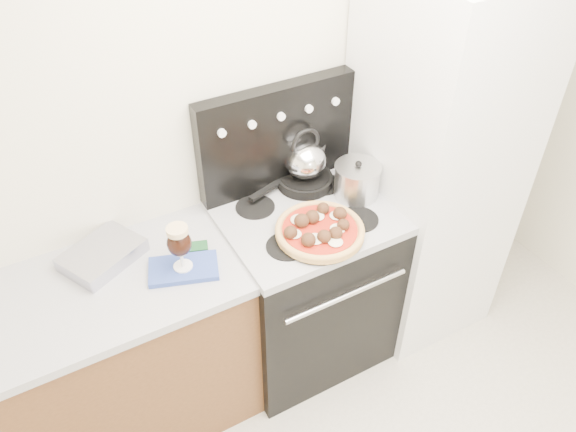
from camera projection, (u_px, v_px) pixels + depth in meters
room_shell at (434, 300)px, 1.68m from camera, size 3.52×3.01×2.52m
base_cabinet at (82, 376)px, 2.43m from camera, size 1.45×0.60×0.86m
countertop at (54, 307)px, 2.15m from camera, size 1.48×0.63×0.04m
stove_body at (304, 287)px, 2.82m from camera, size 0.76×0.65×0.88m
cooktop at (306, 217)px, 2.53m from camera, size 0.76×0.65×0.04m
backguard at (276, 137)px, 2.54m from camera, size 0.76×0.08×0.50m
fridge at (432, 167)px, 2.74m from camera, size 0.64×0.68×1.90m
foil_sheet at (102, 255)px, 2.30m from camera, size 0.37×0.34×0.06m
oven_mitt at (184, 269)px, 2.26m from camera, size 0.31×0.24×0.02m
beer_glass at (180, 247)px, 2.18m from camera, size 0.12×0.12×0.21m
pizza_pan at (320, 235)px, 2.40m from camera, size 0.40×0.40×0.01m
pizza at (320, 229)px, 2.38m from camera, size 0.46×0.46×0.05m
skillet at (305, 180)px, 2.67m from camera, size 0.33×0.33×0.05m
tea_kettle at (305, 157)px, 2.59m from camera, size 0.20×0.20×0.22m
stock_pot at (357, 181)px, 2.58m from camera, size 0.25×0.25×0.15m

